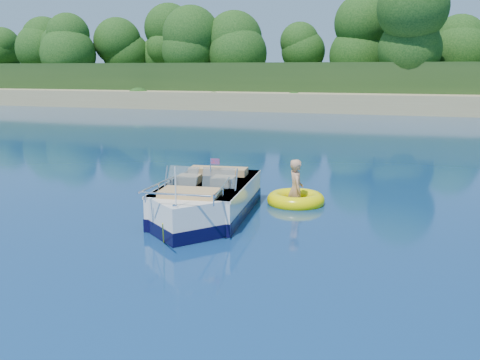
% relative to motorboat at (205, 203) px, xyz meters
% --- Properties ---
extents(ground, '(160.00, 160.00, 0.00)m').
position_rel_motorboat_xyz_m(ground, '(1.91, -3.18, -0.35)').
color(ground, '#0A2346').
rests_on(ground, ground).
extents(shoreline, '(170.00, 59.00, 6.00)m').
position_rel_motorboat_xyz_m(shoreline, '(1.91, 60.59, 0.63)').
color(shoreline, '#9D8B5B').
rests_on(shoreline, ground).
extents(treeline, '(150.00, 7.12, 8.19)m').
position_rel_motorboat_xyz_m(treeline, '(1.95, 37.84, 5.20)').
color(treeline, '#311D10').
rests_on(treeline, ground).
extents(motorboat, '(2.27, 5.36, 1.79)m').
position_rel_motorboat_xyz_m(motorboat, '(0.00, 0.00, 0.00)').
color(motorboat, white).
rests_on(motorboat, ground).
extents(tow_tube, '(1.97, 1.97, 0.40)m').
position_rel_motorboat_xyz_m(tow_tube, '(1.76, 1.96, -0.24)').
color(tow_tube, '#FBEE00').
rests_on(tow_tube, ground).
extents(boy, '(0.73, 0.96, 1.72)m').
position_rel_motorboat_xyz_m(boy, '(1.74, 1.95, -0.35)').
color(boy, tan).
rests_on(boy, ground).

